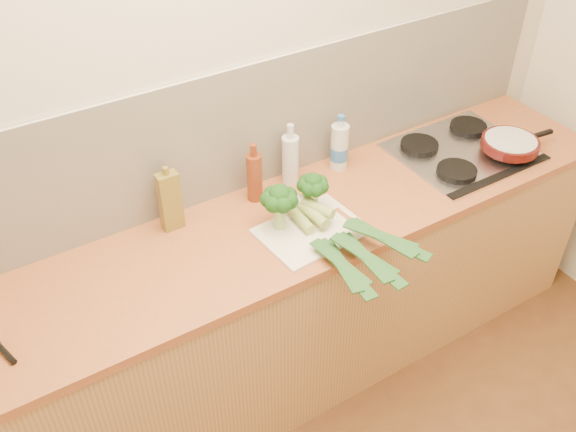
# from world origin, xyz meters

# --- Properties ---
(room_shell) EXTENTS (3.50, 3.50, 3.50)m
(room_shell) POSITION_xyz_m (0.00, 1.49, 1.17)
(room_shell) COLOR beige
(room_shell) RESTS_ON ground
(counter) EXTENTS (3.20, 0.62, 0.90)m
(counter) POSITION_xyz_m (0.00, 1.20, 0.45)
(counter) COLOR tan
(counter) RESTS_ON ground
(gas_hob) EXTENTS (0.58, 0.50, 0.04)m
(gas_hob) POSITION_xyz_m (1.02, 1.20, 0.91)
(gas_hob) COLOR silver
(gas_hob) RESTS_ON counter
(chopping_board) EXTENTS (0.41, 0.32, 0.01)m
(chopping_board) POSITION_xyz_m (0.14, 1.10, 0.91)
(chopping_board) COLOR white
(chopping_board) RESTS_ON counter
(broccoli_left) EXTENTS (0.14, 0.14, 0.19)m
(broccoli_left) POSITION_xyz_m (0.05, 1.18, 1.04)
(broccoli_left) COLOR #9CC673
(broccoli_left) RESTS_ON chopping_board
(broccoli_right) EXTENTS (0.12, 0.12, 0.17)m
(broccoli_right) POSITION_xyz_m (0.21, 1.20, 1.03)
(broccoli_right) COLOR #9CC673
(broccoli_right) RESTS_ON chopping_board
(leek_front) EXTENTS (0.11, 0.64, 0.04)m
(leek_front) POSITION_xyz_m (0.12, 1.06, 0.93)
(leek_front) COLOR white
(leek_front) RESTS_ON chopping_board
(leek_mid) EXTENTS (0.12, 0.68, 0.04)m
(leek_mid) POSITION_xyz_m (0.17, 1.05, 0.95)
(leek_mid) COLOR white
(leek_mid) RESTS_ON chopping_board
(leek_back) EXTENTS (0.27, 0.62, 0.04)m
(leek_back) POSITION_xyz_m (0.22, 1.06, 0.97)
(leek_back) COLOR white
(leek_back) RESTS_ON chopping_board
(chefs_knife) EXTENTS (0.10, 0.27, 0.02)m
(chefs_knife) POSITION_xyz_m (-1.00, 1.13, 0.91)
(chefs_knife) COLOR silver
(chefs_knife) RESTS_ON counter
(skillet) EXTENTS (0.37, 0.25, 0.04)m
(skillet) POSITION_xyz_m (1.18, 1.08, 0.96)
(skillet) COLOR #4B0F0C
(skillet) RESTS_ON gas_hob
(oil_tin) EXTENTS (0.08, 0.05, 0.28)m
(oil_tin) POSITION_xyz_m (-0.29, 1.41, 1.03)
(oil_tin) COLOR olive
(oil_tin) RESTS_ON counter
(glass_bottle) EXTENTS (0.07, 0.07, 0.28)m
(glass_bottle) POSITION_xyz_m (0.25, 1.42, 1.01)
(glass_bottle) COLOR silver
(glass_bottle) RESTS_ON counter
(amber_bottle) EXTENTS (0.06, 0.06, 0.26)m
(amber_bottle) POSITION_xyz_m (0.06, 1.40, 1.01)
(amber_bottle) COLOR maroon
(amber_bottle) RESTS_ON counter
(water_bottle) EXTENTS (0.08, 0.08, 0.23)m
(water_bottle) POSITION_xyz_m (0.48, 1.40, 1.00)
(water_bottle) COLOR silver
(water_bottle) RESTS_ON counter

